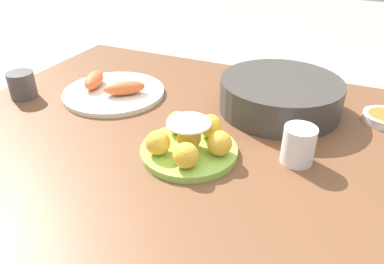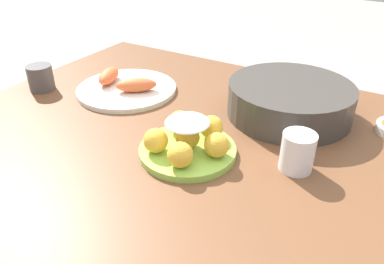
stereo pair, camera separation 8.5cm
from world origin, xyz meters
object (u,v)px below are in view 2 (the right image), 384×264
(cake_plate, at_px, (188,141))
(seafood_platter, at_px, (126,87))
(cup_near, at_px, (41,78))
(dining_table, at_px, (196,172))
(cup_far, at_px, (298,152))
(serving_bowl, at_px, (290,99))

(cake_plate, height_order, seafood_platter, cake_plate)
(cake_plate, xyz_separation_m, cup_near, (-0.57, 0.07, 0.01))
(dining_table, distance_m, cup_near, 0.57)
(cake_plate, xyz_separation_m, cup_far, (0.23, 0.07, 0.01))
(dining_table, bearing_deg, cup_near, 178.77)
(dining_table, height_order, cup_near, cup_near)
(dining_table, bearing_deg, cake_plate, -77.42)
(cake_plate, bearing_deg, serving_bowl, 65.84)
(cup_near, bearing_deg, dining_table, -1.23)
(cake_plate, bearing_deg, cup_far, 17.15)
(serving_bowl, distance_m, seafood_platter, 0.49)
(dining_table, relative_size, seafood_platter, 4.41)
(serving_bowl, height_order, cup_near, serving_bowl)
(cake_plate, bearing_deg, dining_table, 102.58)
(dining_table, bearing_deg, serving_bowl, 58.59)
(dining_table, height_order, serving_bowl, serving_bowl)
(cup_near, bearing_deg, cake_plate, -6.97)
(seafood_platter, distance_m, cup_far, 0.58)
(cup_near, height_order, cup_far, cup_far)
(cake_plate, height_order, cup_near, cake_plate)
(serving_bowl, height_order, cup_far, serving_bowl)
(cake_plate, height_order, serving_bowl, same)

